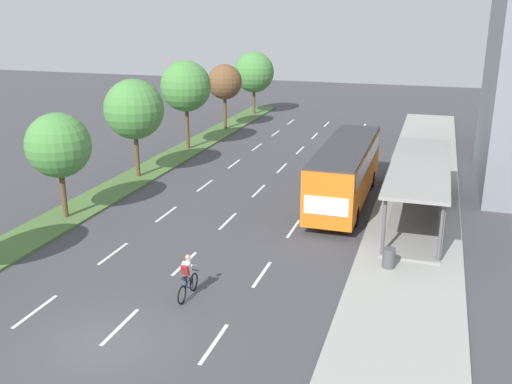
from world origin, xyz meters
name	(u,v)px	position (x,y,z in m)	size (l,w,h in m)	color
ground_plane	(102,344)	(0.00, 0.00, 0.00)	(140.00, 140.00, 0.00)	#424247
median_strip	(155,167)	(-8.30, 20.00, 0.06)	(2.60, 52.00, 0.12)	#4C7038
sidewalk_right	(419,191)	(9.25, 20.00, 0.07)	(4.50, 52.00, 0.15)	#9E9E99
lane_divider_left	(205,186)	(-3.50, 17.31, 0.00)	(0.14, 45.62, 0.01)	white
lane_divider_center	(259,191)	(0.00, 17.31, 0.00)	(0.14, 45.62, 0.01)	white
lane_divider_right	(316,196)	(3.50, 17.31, 0.00)	(0.14, 45.62, 0.01)	white
bus_shelter	(424,185)	(9.53, 15.20, 1.87)	(2.90, 12.14, 2.86)	gray
bus	(346,167)	(5.25, 16.74, 2.07)	(2.54, 11.29, 3.37)	orange
cyclist	(187,278)	(1.37, 3.83, 0.79)	(0.46, 1.82, 1.71)	black
median_tree_second	(58,146)	(-8.18, 9.70, 3.93)	(3.28, 3.28, 5.46)	brown
median_tree_third	(134,109)	(-8.29, 17.66, 4.45)	(3.76, 3.76, 6.22)	brown
median_tree_fourth	(186,86)	(-8.32, 25.62, 4.88)	(3.80, 3.80, 6.68)	brown
median_tree_fifth	(225,82)	(-8.21, 33.58, 4.26)	(3.07, 3.07, 5.69)	brown
median_tree_farthest	(254,72)	(-8.05, 41.55, 4.29)	(4.02, 4.02, 6.18)	brown
trash_bin	(389,258)	(8.45, 8.49, 0.57)	(0.52, 0.52, 0.85)	#4C4C51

